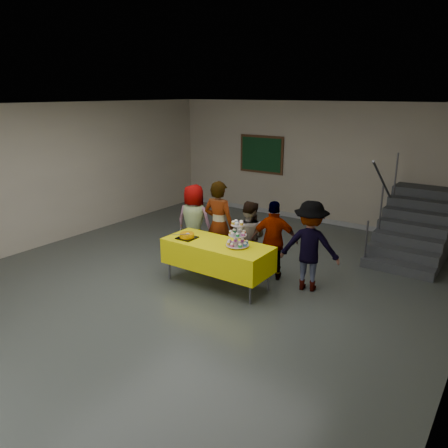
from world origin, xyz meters
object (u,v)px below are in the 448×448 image
object	(u,v)px
bake_table	(217,255)
bear_cake	(187,235)
schoolchild_c	(248,238)
schoolchild_d	(274,241)
staircase	(417,229)
schoolchild_e	(310,246)
noticeboard	(261,154)
schoolchild_b	(219,225)
cupcake_stand	(238,236)
schoolchild_a	(194,222)

from	to	relation	value
bake_table	bear_cake	bearing A→B (deg)	-168.87
bake_table	schoolchild_c	distance (m)	0.77
schoolchild_d	bake_table	bearing A→B (deg)	26.12
bear_cake	staircase	world-z (taller)	staircase
schoolchild_d	staircase	xyz separation A→B (m)	(1.76, 2.94, -0.22)
schoolchild_e	noticeboard	distance (m)	5.01
bear_cake	noticeboard	world-z (taller)	noticeboard
bake_table	noticeboard	xyz separation A→B (m)	(-1.82, 4.57, 1.04)
noticeboard	bake_table	bearing A→B (deg)	-68.31
bear_cake	schoolchild_b	bearing A→B (deg)	80.90
cupcake_stand	noticeboard	size ratio (longest dim) A/B	0.34
schoolchild_b	schoolchild_d	bearing A→B (deg)	-177.79
schoolchild_b	schoolchild_a	bearing A→B (deg)	-11.80
cupcake_stand	schoolchild_c	world-z (taller)	schoolchild_c
bake_table	schoolchild_c	bearing A→B (deg)	77.56
schoolchild_a	bake_table	bearing A→B (deg)	133.28
cupcake_stand	noticeboard	bearing A→B (deg)	115.90
bake_table	noticeboard	bearing A→B (deg)	111.69
schoolchild_a	schoolchild_b	xyz separation A→B (m)	(0.66, -0.09, 0.08)
cupcake_stand	schoolchild_e	distance (m)	1.22
bear_cake	schoolchild_b	distance (m)	0.79
bake_table	schoolchild_b	xyz separation A→B (m)	(-0.44, 0.67, 0.28)
schoolchild_b	staircase	bearing A→B (deg)	-137.30
schoolchild_d	staircase	size ratio (longest dim) A/B	0.59
schoolchild_c	schoolchild_d	world-z (taller)	schoolchild_d
bake_table	schoolchild_d	size ratio (longest dim) A/B	1.32
schoolchild_b	staircase	size ratio (longest dim) A/B	0.70
schoolchild_c	staircase	distance (m)	3.75
bear_cake	staircase	xyz separation A→B (m)	(2.98, 3.84, -0.34)
cupcake_stand	schoolchild_b	world-z (taller)	schoolchild_b
cupcake_stand	schoolchild_b	size ratio (longest dim) A/B	0.27
staircase	cupcake_stand	bearing A→B (deg)	-118.77
staircase	noticeboard	xyz separation A→B (m)	(-4.23, 0.84, 1.11)
cupcake_stand	schoolchild_e	xyz separation A→B (m)	(0.96, 0.72, -0.19)
schoolchild_a	schoolchild_d	size ratio (longest dim) A/B	1.06
schoolchild_a	schoolchild_c	bearing A→B (deg)	167.10
bake_table	staircase	bearing A→B (deg)	57.14
schoolchild_c	staircase	world-z (taller)	staircase
schoolchild_b	schoolchild_e	size ratio (longest dim) A/B	1.10
schoolchild_d	schoolchild_e	bearing A→B (deg)	153.16
bake_table	schoolchild_b	world-z (taller)	schoolchild_b
cupcake_stand	schoolchild_a	distance (m)	1.65
bear_cake	schoolchild_a	world-z (taller)	schoolchild_a
schoolchild_a	schoolchild_e	world-z (taller)	schoolchild_e
schoolchild_b	schoolchild_e	bearing A→B (deg)	178.74
bear_cake	schoolchild_b	xyz separation A→B (m)	(0.12, 0.78, 0.01)
schoolchild_c	schoolchild_d	bearing A→B (deg)	171.65
cupcake_stand	schoolchild_c	size ratio (longest dim) A/B	0.33
bake_table	schoolchild_d	distance (m)	1.04
bake_table	bear_cake	distance (m)	0.64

